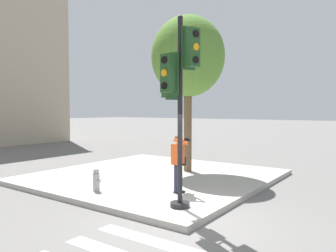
{
  "coord_description": "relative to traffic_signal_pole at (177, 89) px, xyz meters",
  "views": [
    {
      "loc": [
        -6.21,
        -4.09,
        2.61
      ],
      "look_at": [
        0.96,
        1.03,
        2.18
      ],
      "focal_mm": 35.0,
      "sensor_mm": 36.0,
      "label": 1
    }
  ],
  "objects": [
    {
      "name": "sidewalk_corner",
      "position": [
        3.03,
        3.1,
        -3.04
      ],
      "size": [
        8.0,
        8.0,
        0.17
      ],
      "color": "#ADA89E",
      "rests_on": "ground_plane"
    },
    {
      "name": "traffic_signal_pole",
      "position": [
        0.0,
        0.0,
        0.0
      ],
      "size": [
        0.88,
        1.17,
        4.76
      ],
      "color": "black",
      "rests_on": "sidewalk_corner"
    },
    {
      "name": "fire_hydrant",
      "position": [
        -0.02,
        2.92,
        -2.62
      ],
      "size": [
        0.2,
        0.26,
        0.69
      ],
      "color": "#99999E",
      "rests_on": "sidewalk_corner"
    },
    {
      "name": "person_photographer",
      "position": [
        1.29,
        0.83,
        -1.94
      ],
      "size": [
        0.58,
        0.54,
        1.71
      ],
      "color": "black",
      "rests_on": "sidewalk_corner"
    },
    {
      "name": "street_tree",
      "position": [
        4.35,
        2.43,
        1.55
      ],
      "size": [
        2.89,
        2.89,
        6.14
      ],
      "color": "brown",
      "rests_on": "sidewalk_corner"
    },
    {
      "name": "ground_plane",
      "position": [
        -0.47,
        -0.4,
        -3.13
      ],
      "size": [
        160.0,
        160.0,
        0.0
      ],
      "primitive_type": "plane",
      "color": "slate"
    }
  ]
}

